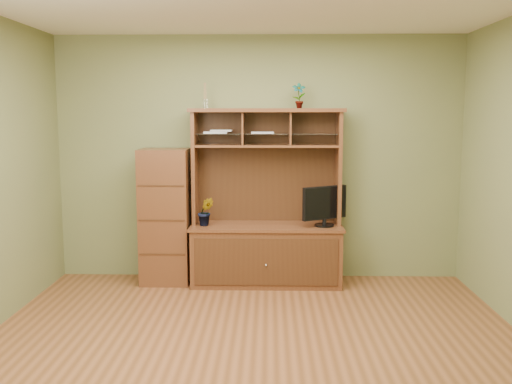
{
  "coord_description": "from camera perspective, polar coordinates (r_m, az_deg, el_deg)",
  "views": [
    {
      "loc": [
        0.12,
        -4.36,
        1.85
      ],
      "look_at": [
        -0.01,
        1.2,
        1.08
      ],
      "focal_mm": 40.0,
      "sensor_mm": 36.0,
      "label": 1
    }
  ],
  "objects": [
    {
      "name": "orchid_plant",
      "position": [
        6.13,
        -5.05,
        -1.97
      ],
      "size": [
        0.19,
        0.16,
        0.31
      ],
      "primitive_type": "imported",
      "rotation": [
        0.0,
        0.0,
        0.14
      ],
      "color": "#26581E",
      "rests_on": "media_hutch"
    },
    {
      "name": "reed_diffuser",
      "position": [
        6.2,
        -5.12,
        9.31
      ],
      "size": [
        0.05,
        0.05,
        0.27
      ],
      "color": "silver",
      "rests_on": "media_hutch"
    },
    {
      "name": "side_cabinet",
      "position": [
        6.31,
        -9.01,
        -2.4
      ],
      "size": [
        0.52,
        0.48,
        1.47
      ],
      "color": "#4C2715",
      "rests_on": "room"
    },
    {
      "name": "media_hutch",
      "position": [
        6.23,
        1.03,
        -4.41
      ],
      "size": [
        1.66,
        0.61,
        1.9
      ],
      "color": "#4C2715",
      "rests_on": "room"
    },
    {
      "name": "room",
      "position": [
        4.39,
        -0.21,
        1.35
      ],
      "size": [
        4.54,
        4.04,
        2.74
      ],
      "color": "brown",
      "rests_on": "ground"
    },
    {
      "name": "monitor",
      "position": [
        6.11,
        6.88,
        -1.33
      ],
      "size": [
        0.49,
        0.32,
        0.43
      ],
      "rotation": [
        0.0,
        0.0,
        0.54
      ],
      "color": "black",
      "rests_on": "media_hutch"
    },
    {
      "name": "magazines",
      "position": [
        6.18,
        -2.38,
        6.03
      ],
      "size": [
        0.77,
        0.21,
        0.04
      ],
      "color": "silver",
      "rests_on": "media_hutch"
    },
    {
      "name": "top_plant",
      "position": [
        6.17,
        4.31,
        9.6
      ],
      "size": [
        0.14,
        0.1,
        0.27
      ],
      "primitive_type": "imported",
      "rotation": [
        0.0,
        0.0,
        0.01
      ],
      "color": "#3A6423",
      "rests_on": "media_hutch"
    }
  ]
}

